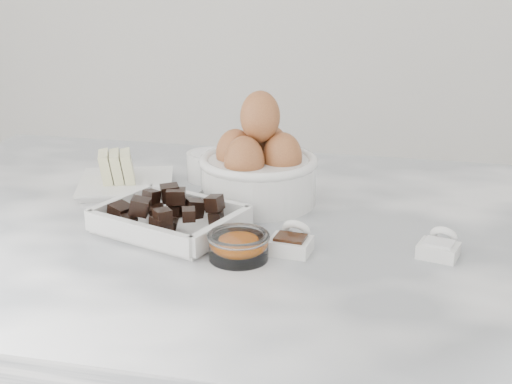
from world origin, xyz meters
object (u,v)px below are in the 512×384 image
Objects in this scene: sugar_ramekin at (210,165)px; salt_spoon at (440,246)px; chocolate_dish at (169,216)px; butter_plate at (124,176)px; vanilla_spoon at (292,241)px; honey_bowl at (220,202)px; zest_bowl at (239,245)px; egg_bowl at (258,167)px.

sugar_ramekin is 1.14× the size of salt_spoon.
chocolate_dish is 1.21× the size of butter_plate.
butter_plate reaches higher than vanilla_spoon.
butter_plate reaches higher than sugar_ramekin.
honey_bowl is at bearing -68.09° from sugar_ramekin.
vanilla_spoon reaches higher than honey_bowl.
salt_spoon is (0.26, 0.07, -0.01)m from zest_bowl.
sugar_ramekin is (0.13, 0.08, 0.01)m from butter_plate.
zest_bowl is 1.17× the size of vanilla_spoon.
chocolate_dish is 0.38m from salt_spoon.
butter_plate reaches higher than salt_spoon.
honey_bowl is 0.99× the size of salt_spoon.
vanilla_spoon is 1.00× the size of salt_spoon.
salt_spoon is at bearing -27.80° from egg_bowl.
vanilla_spoon is (0.06, 0.04, -0.01)m from zest_bowl.
sugar_ramekin is 0.34m from vanilla_spoon.
egg_bowl is 2.68× the size of honey_bowl.
honey_bowl is at bearing 113.36° from zest_bowl.
salt_spoon is at bearing -17.80° from butter_plate.
egg_bowl is 0.32m from salt_spoon.
egg_bowl is at bearing 116.04° from vanilla_spoon.
sugar_ramekin is at bearing 92.39° from chocolate_dish.
sugar_ramekin is at bearing 125.53° from vanilla_spoon.
salt_spoon is (0.28, -0.15, -0.05)m from egg_bowl.
chocolate_dish is 0.24m from sugar_ramekin.
zest_bowl is (0.26, -0.24, -0.00)m from butter_plate.
salt_spoon is at bearing -0.50° from chocolate_dish.
chocolate_dish is at bearing 179.50° from salt_spoon.
chocolate_dish is 3.32× the size of vanilla_spoon.
zest_bowl is 0.27m from salt_spoon.
butter_plate is 2.34× the size of zest_bowl.
salt_spoon is (0.52, -0.17, -0.01)m from butter_plate.
vanilla_spoon reaches higher than zest_bowl.
chocolate_dish is at bearing 170.19° from vanilla_spoon.
zest_bowl is (0.13, -0.31, -0.01)m from sugar_ramekin.
vanilla_spoon is at bearing -31.09° from butter_plate.
salt_spoon is at bearing 15.21° from zest_bowl.
chocolate_dish is 3.35× the size of honey_bowl.
egg_bowl is 0.20m from vanilla_spoon.
butter_plate reaches higher than zest_bowl.
honey_bowl is at bearing 137.84° from vanilla_spoon.
sugar_ramekin is at bearing 147.86° from salt_spoon.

